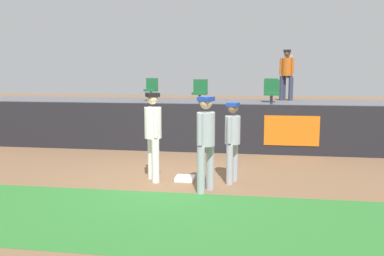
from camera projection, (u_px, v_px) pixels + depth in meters
The scene contains 14 objects.
ground_plane at pixel (172, 181), 8.79m from camera, with size 60.00×60.00×0.00m, color brown.
grass_foreground_strip at pixel (145, 217), 6.62m from camera, with size 18.00×2.80×0.01m, color #2D722D.
first_base at pixel (185, 178), 8.87m from camera, with size 0.40×0.40×0.08m, color white.
player_fielder_home at pixel (153, 130), 8.71m from camera, with size 0.49×0.60×1.89m.
player_runner_visitor at pixel (232, 137), 8.56m from camera, with size 0.40×0.46×1.69m.
player_coach_visitor at pixel (206, 137), 7.91m from camera, with size 0.47×0.48×1.86m.
field_wall at pixel (195, 128), 11.88m from camera, with size 18.00×0.26×1.39m.
bleacher_platform at pixel (205, 120), 14.41m from camera, with size 18.00×4.80×1.22m, color #59595E.
seat_back_right at pixel (271, 89), 14.57m from camera, with size 0.48×0.44×0.84m.
seat_back_left at pixel (151, 88), 15.23m from camera, with size 0.44×0.44×0.84m.
seat_front_right at pixel (272, 91), 12.82m from camera, with size 0.47×0.44×0.84m.
seat_front_center at pixel (200, 91), 13.16m from camera, with size 0.46×0.44×0.84m.
spectator_hooded at pixel (287, 71), 15.35m from camera, with size 0.52×0.42×1.88m.
spectator_capped at pixel (288, 74), 15.54m from camera, with size 0.45×0.41×1.70m.
Camera 1 is at (1.72, -8.38, 2.36)m, focal length 38.48 mm.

